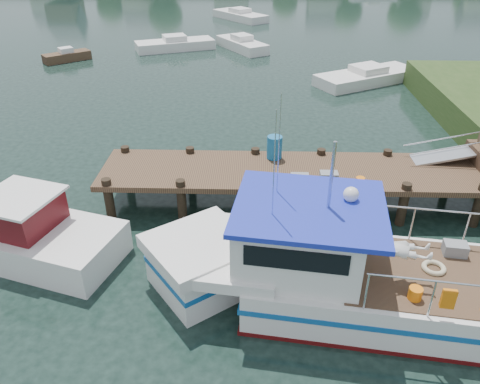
{
  "coord_description": "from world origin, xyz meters",
  "views": [
    {
      "loc": [
        -0.59,
        -14.87,
        9.06
      ],
      "look_at": [
        -1.0,
        -1.5,
        1.3
      ],
      "focal_mm": 35.0,
      "sensor_mm": 36.0,
      "label": 1
    }
  ],
  "objects_px": {
    "moored_rowboat": "(67,56)",
    "dock": "(459,150)",
    "lobster_boat": "(352,274)",
    "moored_a": "(175,44)",
    "work_boat": "(4,230)",
    "moored_b": "(242,44)",
    "moored_c": "(367,76)",
    "moored_d": "(240,15)"
  },
  "relations": [
    {
      "from": "moored_rowboat",
      "to": "dock",
      "type": "bearing_deg",
      "value": -53.06
    },
    {
      "from": "lobster_boat",
      "to": "moored_a",
      "type": "xyz_separation_m",
      "value": [
        -9.11,
        28.97,
        -0.6
      ]
    },
    {
      "from": "work_boat",
      "to": "moored_b",
      "type": "xyz_separation_m",
      "value": [
        6.75,
        26.91,
        -0.25
      ]
    },
    {
      "from": "work_boat",
      "to": "dock",
      "type": "bearing_deg",
      "value": 28.65
    },
    {
      "from": "moored_c",
      "to": "work_boat",
      "type": "bearing_deg",
      "value": -149.86
    },
    {
      "from": "moored_b",
      "to": "moored_d",
      "type": "bearing_deg",
      "value": 114.62
    },
    {
      "from": "work_boat",
      "to": "moored_d",
      "type": "xyz_separation_m",
      "value": [
        6.19,
        40.36,
        -0.26
      ]
    },
    {
      "from": "dock",
      "to": "lobster_boat",
      "type": "bearing_deg",
      "value": -130.38
    },
    {
      "from": "moored_b",
      "to": "lobster_boat",
      "type": "bearing_deg",
      "value": -60.57
    },
    {
      "from": "moored_c",
      "to": "moored_b",
      "type": "bearing_deg",
      "value": 113.53
    },
    {
      "from": "moored_rowboat",
      "to": "moored_b",
      "type": "relative_size",
      "value": 0.6
    },
    {
      "from": "lobster_boat",
      "to": "dock",
      "type": "bearing_deg",
      "value": 57.55
    },
    {
      "from": "moored_rowboat",
      "to": "moored_a",
      "type": "xyz_separation_m",
      "value": [
        7.54,
        3.79,
        0.06
      ]
    },
    {
      "from": "moored_a",
      "to": "moored_d",
      "type": "distance_m",
      "value": 14.44
    },
    {
      "from": "moored_rowboat",
      "to": "moored_a",
      "type": "distance_m",
      "value": 8.44
    },
    {
      "from": "lobster_boat",
      "to": "work_boat",
      "type": "distance_m",
      "value": 10.66
    },
    {
      "from": "moored_b",
      "to": "dock",
      "type": "bearing_deg",
      "value": -48.95
    },
    {
      "from": "lobster_boat",
      "to": "moored_a",
      "type": "height_order",
      "value": "lobster_boat"
    },
    {
      "from": "dock",
      "to": "moored_a",
      "type": "distance_m",
      "value": 27.39
    },
    {
      "from": "lobster_boat",
      "to": "moored_a",
      "type": "bearing_deg",
      "value": 115.38
    },
    {
      "from": "dock",
      "to": "moored_b",
      "type": "distance_m",
      "value": 25.29
    },
    {
      "from": "moored_a",
      "to": "moored_b",
      "type": "bearing_deg",
      "value": -0.15
    },
    {
      "from": "dock",
      "to": "moored_rowboat",
      "type": "relative_size",
      "value": 4.98
    },
    {
      "from": "moored_d",
      "to": "dock",
      "type": "bearing_deg",
      "value": -86.6
    },
    {
      "from": "moored_rowboat",
      "to": "moored_c",
      "type": "height_order",
      "value": "moored_c"
    },
    {
      "from": "moored_a",
      "to": "dock",
      "type": "bearing_deg",
      "value": -61.9
    },
    {
      "from": "work_boat",
      "to": "moored_a",
      "type": "distance_m",
      "value": 26.8
    },
    {
      "from": "work_boat",
      "to": "moored_a",
      "type": "bearing_deg",
      "value": 104.3
    },
    {
      "from": "lobster_boat",
      "to": "work_boat",
      "type": "height_order",
      "value": "lobster_boat"
    },
    {
      "from": "moored_b",
      "to": "moored_c",
      "type": "xyz_separation_m",
      "value": [
        8.34,
        -8.72,
        -0.03
      ]
    },
    {
      "from": "moored_rowboat",
      "to": "moored_b",
      "type": "distance_m",
      "value": 13.54
    },
    {
      "from": "work_boat",
      "to": "moored_c",
      "type": "relative_size",
      "value": 1.13
    },
    {
      "from": "moored_rowboat",
      "to": "lobster_boat",
      "type": "bearing_deg",
      "value": -66.21
    },
    {
      "from": "moored_a",
      "to": "moored_b",
      "type": "distance_m",
      "value": 5.43
    },
    {
      "from": "dock",
      "to": "moored_rowboat",
      "type": "xyz_separation_m",
      "value": [
        -21.1,
        19.94,
        -1.88
      ]
    },
    {
      "from": "moored_rowboat",
      "to": "moored_c",
      "type": "bearing_deg",
      "value": -22.34
    },
    {
      "from": "moored_b",
      "to": "moored_c",
      "type": "distance_m",
      "value": 12.06
    },
    {
      "from": "moored_c",
      "to": "moored_d",
      "type": "relative_size",
      "value": 1.08
    },
    {
      "from": "dock",
      "to": "moored_c",
      "type": "bearing_deg",
      "value": 89.25
    },
    {
      "from": "moored_c",
      "to": "moored_d",
      "type": "bearing_deg",
      "value": 91.68
    },
    {
      "from": "moored_a",
      "to": "moored_b",
      "type": "xyz_separation_m",
      "value": [
        5.42,
        0.14,
        0.02
      ]
    },
    {
      "from": "moored_rowboat",
      "to": "moored_a",
      "type": "bearing_deg",
      "value": 17.02
    }
  ]
}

